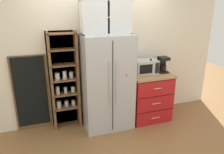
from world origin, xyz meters
name	(u,v)px	position (x,y,z in m)	size (l,w,h in m)	color
ground_plane	(107,124)	(0.00, 0.00, 0.00)	(10.73, 10.73, 0.00)	olive
wall_back_cream	(101,55)	(0.00, 0.40, 1.27)	(5.03, 0.10, 2.55)	silver
refrigerator	(107,82)	(0.00, 0.02, 0.86)	(0.87, 0.68, 1.72)	#B7BABF
pantry_shelf_column	(64,80)	(-0.73, 0.29, 0.90)	(0.54, 0.28, 1.78)	brown
counter_cabinet	(148,96)	(0.86, 0.03, 0.47)	(0.80, 0.68, 0.94)	red
microwave	(145,67)	(0.79, 0.08, 1.07)	(0.44, 0.33, 0.26)	#B7BABF
coffee_maker	(163,64)	(1.15, 0.03, 1.09)	(0.17, 0.20, 0.31)	black
mug_sage	(150,71)	(0.87, 0.02, 0.98)	(0.11, 0.07, 0.09)	#8CA37F
mug_red	(149,71)	(0.87, 0.05, 0.98)	(0.11, 0.07, 0.09)	red
bottle_green	(150,67)	(0.86, 0.01, 1.07)	(0.07, 0.07, 0.30)	#285B33
bottle_amber	(151,68)	(0.86, -0.02, 1.06)	(0.06, 0.06, 0.29)	brown
upper_cabinet	(105,17)	(0.00, 0.07, 2.00)	(0.84, 0.32, 0.55)	silver
chalkboard_menu	(31,93)	(-1.31, 0.33, 0.70)	(0.60, 0.04, 1.39)	brown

